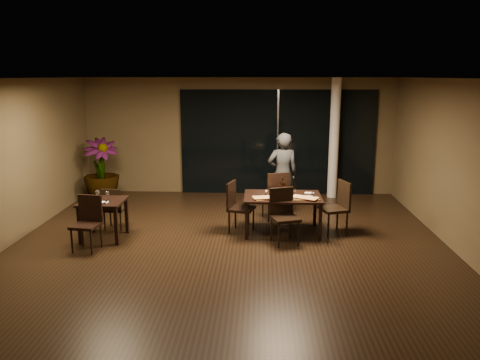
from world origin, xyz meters
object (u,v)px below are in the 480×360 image
object	(u,v)px
chair_main_far	(276,193)
bottle_b	(285,189)
chair_main_right	(338,204)
bottle_a	(281,188)
bottle_c	(282,186)
potted_plant	(101,170)
main_table	(283,199)
chair_side_far	(113,207)
chair_side_near	(88,220)
chair_main_near	(283,213)
side_table	(103,207)
diner	(283,174)
chair_main_left	(237,204)

from	to	relation	value
chair_main_far	bottle_b	world-z (taller)	chair_main_far
chair_main_right	bottle_a	xyz separation A→B (m)	(-1.12, 0.06, 0.31)
chair_main_right	bottle_c	distance (m)	1.14
chair_main_right	potted_plant	world-z (taller)	potted_plant
main_table	chair_side_far	distance (m)	3.38
chair_side_near	bottle_a	bearing A→B (deg)	26.28
chair_main_near	potted_plant	bearing A→B (deg)	128.55
side_table	chair_main_far	distance (m)	3.55
chair_main_far	bottle_c	xyz separation A→B (m)	(0.09, -0.73, 0.33)
chair_main_near	bottle_a	bearing A→B (deg)	73.91
chair_side_far	bottle_b	xyz separation A→B (m)	(3.41, 0.01, 0.39)
chair_main_far	potted_plant	distance (m)	4.50
chair_main_right	bottle_b	bearing A→B (deg)	-109.02
bottle_a	chair_side_near	bearing A→B (deg)	-162.11
bottle_b	bottle_c	bearing A→B (deg)	132.44
bottle_a	diner	bearing A→B (deg)	85.78
chair_main_left	bottle_a	size ratio (longest dim) A/B	3.73
chair_main_right	bottle_b	xyz separation A→B (m)	(-1.04, 0.01, 0.30)
chair_main_near	chair_side_far	bearing A→B (deg)	151.88
chair_main_near	bottle_c	size ratio (longest dim) A/B	2.90
main_table	chair_main_right	world-z (taller)	chair_main_right
main_table	chair_side_near	size ratio (longest dim) A/B	1.55
chair_main_near	chair_side_far	world-z (taller)	chair_main_near
chair_main_right	diner	world-z (taller)	diner
chair_main_near	bottle_c	xyz separation A→B (m)	(0.00, 0.61, 0.36)
chair_main_near	bottle_b	bearing A→B (deg)	66.35
diner	chair_main_near	bearing A→B (deg)	80.76
main_table	bottle_b	size ratio (longest dim) A/B	6.00
bottle_c	chair_main_far	bearing A→B (deg)	97.28
chair_side_near	diner	xyz separation A→B (m)	(3.55, 2.34, 0.38)
main_table	chair_main_near	xyz separation A→B (m)	(-0.01, -0.53, -0.11)
chair_side_far	bottle_c	bearing A→B (deg)	-176.58
chair_main_near	potted_plant	size ratio (longest dim) A/B	0.66
diner	bottle_b	bearing A→B (deg)	82.07
side_table	bottle_c	world-z (taller)	bottle_c
bottle_a	bottle_c	world-z (taller)	bottle_c
chair_main_right	potted_plant	size ratio (longest dim) A/B	0.67
side_table	potted_plant	xyz separation A→B (m)	(-0.96, 2.75, 0.15)
potted_plant	chair_side_near	bearing A→B (deg)	-75.40
chair_main_near	chair_side_near	distance (m)	3.53
side_table	bottle_b	distance (m)	3.49
chair_main_far	chair_side_near	world-z (taller)	chair_main_far
chair_side_far	main_table	bearing A→B (deg)	-177.90
chair_main_right	chair_side_near	size ratio (longest dim) A/B	1.07
chair_main_right	bottle_a	bearing A→B (deg)	-111.29
chair_main_right	chair_side_far	distance (m)	4.46
side_table	bottle_a	xyz separation A→B (m)	(3.36, 0.58, 0.26)
side_table	chair_main_left	world-z (taller)	chair_main_left
chair_main_right	main_table	bearing A→B (deg)	-107.41
chair_side_far	potted_plant	bearing A→B (deg)	-63.86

